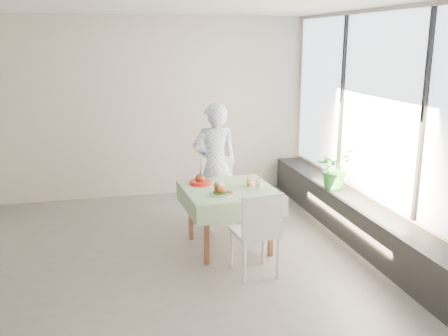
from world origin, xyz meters
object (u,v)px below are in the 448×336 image
object	(u,v)px
potted_plant	(334,168)
main_dish	(221,190)
chair_near	(255,249)
diner	(215,164)
cafe_table	(229,211)
chair_far	(221,206)
juice_cup_orange	(250,181)

from	to	relation	value
potted_plant	main_dish	bearing A→B (deg)	-158.26
chair_near	diner	bearing A→B (deg)	92.45
diner	potted_plant	bearing A→B (deg)	164.24
cafe_table	chair_far	distance (m)	0.72
chair_far	main_dish	size ratio (longest dim) A/B	3.19
cafe_table	diner	distance (m)	0.96
cafe_table	chair_near	bearing A→B (deg)	-82.86
diner	main_dish	world-z (taller)	diner
cafe_table	juice_cup_orange	xyz separation A→B (m)	(0.26, 0.03, 0.34)
main_dish	diner	bearing A→B (deg)	81.21
cafe_table	diner	world-z (taller)	diner
cafe_table	chair_far	xyz separation A→B (m)	(0.06, 0.70, -0.18)
chair_far	main_dish	xyz separation A→B (m)	(-0.21, -0.91, 0.51)
chair_far	potted_plant	size ratio (longest dim) A/B	1.69
chair_far	juice_cup_orange	world-z (taller)	juice_cup_orange
cafe_table	potted_plant	world-z (taller)	potted_plant
main_dish	potted_plant	world-z (taller)	potted_plant
cafe_table	chair_near	distance (m)	0.77
main_dish	juice_cup_orange	world-z (taller)	juice_cup_orange
cafe_table	juice_cup_orange	world-z (taller)	juice_cup_orange
chair_far	chair_near	distance (m)	1.45
juice_cup_orange	chair_far	bearing A→B (deg)	106.77
chair_near	diner	xyz separation A→B (m)	(-0.07, 1.63, 0.53)
diner	main_dish	xyz separation A→B (m)	(-0.17, -1.09, -0.03)
chair_near	potted_plant	xyz separation A→B (m)	(1.47, 1.22, 0.48)
chair_far	main_dish	distance (m)	1.06
chair_near	juice_cup_orange	bearing A→B (deg)	77.75
juice_cup_orange	potted_plant	xyz separation A→B (m)	(1.30, 0.44, -0.03)
chair_near	potted_plant	bearing A→B (deg)	39.68
chair_near	juice_cup_orange	size ratio (longest dim) A/B	3.76
main_dish	juice_cup_orange	xyz separation A→B (m)	(0.41, 0.24, 0.01)
main_dish	juice_cup_orange	distance (m)	0.47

